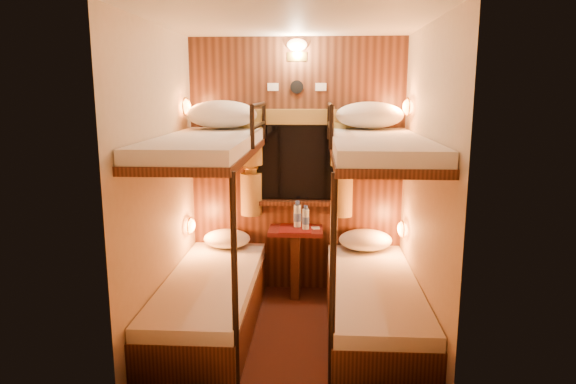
# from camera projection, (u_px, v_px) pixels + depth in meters

# --- Properties ---
(floor) EXTENTS (2.10, 2.10, 0.00)m
(floor) POSITION_uv_depth(u_px,v_px,m) (291.00, 335.00, 4.09)
(floor) COLOR black
(floor) RESTS_ON ground
(ceiling) EXTENTS (2.10, 2.10, 0.00)m
(ceiling) POSITION_uv_depth(u_px,v_px,m) (291.00, 21.00, 3.62)
(ceiling) COLOR silver
(ceiling) RESTS_ON wall_back
(wall_back) EXTENTS (2.40, 0.00, 2.40)m
(wall_back) POSITION_uv_depth(u_px,v_px,m) (297.00, 167.00, 4.88)
(wall_back) COLOR #C6B293
(wall_back) RESTS_ON floor
(wall_front) EXTENTS (2.40, 0.00, 2.40)m
(wall_front) POSITION_uv_depth(u_px,v_px,m) (281.00, 223.00, 2.83)
(wall_front) COLOR #C6B293
(wall_front) RESTS_ON floor
(wall_left) EXTENTS (0.00, 2.40, 2.40)m
(wall_left) POSITION_uv_depth(u_px,v_px,m) (160.00, 186.00, 3.91)
(wall_left) COLOR #C6B293
(wall_left) RESTS_ON floor
(wall_right) EXTENTS (0.00, 2.40, 2.40)m
(wall_right) POSITION_uv_depth(u_px,v_px,m) (425.00, 189.00, 3.80)
(wall_right) COLOR #C6B293
(wall_right) RESTS_ON floor
(back_panel) EXTENTS (2.00, 0.03, 2.40)m
(back_panel) POSITION_uv_depth(u_px,v_px,m) (297.00, 167.00, 4.87)
(back_panel) COLOR #32190D
(back_panel) RESTS_ON floor
(bunk_left) EXTENTS (0.72, 1.90, 1.82)m
(bunk_left) POSITION_uv_depth(u_px,v_px,m) (210.00, 264.00, 4.09)
(bunk_left) COLOR #32190D
(bunk_left) RESTS_ON floor
(bunk_right) EXTENTS (0.72, 1.90, 1.82)m
(bunk_right) POSITION_uv_depth(u_px,v_px,m) (374.00, 267.00, 4.01)
(bunk_right) COLOR #32190D
(bunk_right) RESTS_ON floor
(window) EXTENTS (1.00, 0.12, 0.79)m
(window) POSITION_uv_depth(u_px,v_px,m) (297.00, 170.00, 4.84)
(window) COLOR black
(window) RESTS_ON back_panel
(curtains) EXTENTS (1.10, 0.22, 1.00)m
(curtains) POSITION_uv_depth(u_px,v_px,m) (296.00, 162.00, 4.79)
(curtains) COLOR olive
(curtains) RESTS_ON back_panel
(back_fixtures) EXTENTS (0.54, 0.09, 0.48)m
(back_fixtures) POSITION_uv_depth(u_px,v_px,m) (297.00, 54.00, 4.63)
(back_fixtures) COLOR black
(back_fixtures) RESTS_ON back_panel
(reading_lamps) EXTENTS (2.00, 0.20, 1.25)m
(reading_lamps) POSITION_uv_depth(u_px,v_px,m) (295.00, 169.00, 4.53)
(reading_lamps) COLOR orange
(reading_lamps) RESTS_ON wall_left
(table) EXTENTS (0.50, 0.34, 0.66)m
(table) POSITION_uv_depth(u_px,v_px,m) (296.00, 253.00, 4.84)
(table) COLOR #571513
(table) RESTS_ON floor
(bottle_left) EXTENTS (0.07, 0.07, 0.26)m
(bottle_left) POSITION_uv_depth(u_px,v_px,m) (297.00, 216.00, 4.82)
(bottle_left) COLOR #99BFE5
(bottle_left) RESTS_ON table
(bottle_right) EXTENTS (0.07, 0.07, 0.23)m
(bottle_right) POSITION_uv_depth(u_px,v_px,m) (306.00, 219.00, 4.74)
(bottle_right) COLOR #99BFE5
(bottle_right) RESTS_ON table
(sachet_a) EXTENTS (0.08, 0.07, 0.01)m
(sachet_a) POSITION_uv_depth(u_px,v_px,m) (315.00, 228.00, 4.82)
(sachet_a) COLOR silver
(sachet_a) RESTS_ON table
(sachet_b) EXTENTS (0.07, 0.06, 0.01)m
(sachet_b) POSITION_uv_depth(u_px,v_px,m) (316.00, 228.00, 4.79)
(sachet_b) COLOR silver
(sachet_b) RESTS_ON table
(pillow_lower_left) EXTENTS (0.44, 0.32, 0.17)m
(pillow_lower_left) POSITION_uv_depth(u_px,v_px,m) (227.00, 239.00, 4.85)
(pillow_lower_left) COLOR white
(pillow_lower_left) RESTS_ON bunk_left
(pillow_lower_right) EXTENTS (0.49, 0.35, 0.19)m
(pillow_lower_right) POSITION_uv_depth(u_px,v_px,m) (365.00, 240.00, 4.77)
(pillow_lower_right) COLOR white
(pillow_lower_right) RESTS_ON bunk_right
(pillow_upper_left) EXTENTS (0.63, 0.45, 0.25)m
(pillow_upper_left) POSITION_uv_depth(u_px,v_px,m) (222.00, 114.00, 4.51)
(pillow_upper_left) COLOR white
(pillow_upper_left) RESTS_ON bunk_left
(pillow_upper_right) EXTENTS (0.60, 0.43, 0.24)m
(pillow_upper_right) POSITION_uv_depth(u_px,v_px,m) (370.00, 115.00, 4.50)
(pillow_upper_right) COLOR white
(pillow_upper_right) RESTS_ON bunk_right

